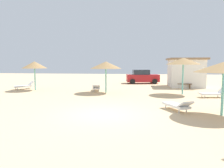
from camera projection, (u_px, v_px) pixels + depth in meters
name	position (u px, v px, depth m)	size (l,w,h in m)	color
ground_plane	(104.00, 114.00, 10.17)	(80.00, 80.00, 0.00)	#DBBA8C
parasol_0	(224.00, 67.00, 9.73)	(2.74, 2.74, 2.56)	#6BC6BC
parasol_1	(106.00, 65.00, 17.57)	(2.67, 2.67, 2.66)	#6BC6BC
parasol_2	(183.00, 61.00, 16.56)	(2.72, 2.72, 2.95)	#6BC6BC
parasol_5	(34.00, 65.00, 19.21)	(2.31, 2.31, 2.69)	#6BC6BC
lounger_0	(177.00, 105.00, 10.85)	(1.39, 2.00, 0.65)	white
lounger_1	(97.00, 88.00, 18.92)	(0.96, 2.00, 0.61)	white
lounger_2	(213.00, 93.00, 15.21)	(1.93, 0.91, 0.78)	white
lounger_5	(24.00, 86.00, 20.30)	(1.70, 1.86, 0.73)	white
bench_0	(184.00, 85.00, 20.88)	(1.55, 0.65, 0.49)	brown
parked_car	(142.00, 77.00, 26.08)	(4.21, 2.45, 1.72)	#B21E23
beach_cabana	(185.00, 72.00, 22.27)	(3.73, 3.76, 3.07)	white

